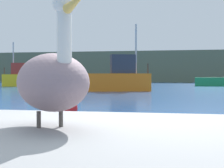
{
  "coord_description": "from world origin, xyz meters",
  "views": [
    {
      "loc": [
        0.71,
        -3.39,
        1.08
      ],
      "look_at": [
        -3.1,
        13.76,
        0.69
      ],
      "focal_mm": 61.15,
      "sensor_mm": 36.0,
      "label": 1
    }
  ],
  "objects_px": {
    "fishing_boat_orange": "(117,78)",
    "fishing_boat_yellow": "(27,78)",
    "mooring_buoy": "(67,108)",
    "pelican": "(52,80)"
  },
  "relations": [
    {
      "from": "fishing_boat_orange",
      "to": "fishing_boat_yellow",
      "type": "bearing_deg",
      "value": 119.12
    },
    {
      "from": "pelican",
      "to": "fishing_boat_orange",
      "type": "height_order",
      "value": "fishing_boat_orange"
    },
    {
      "from": "fishing_boat_yellow",
      "to": "fishing_boat_orange",
      "type": "distance_m",
      "value": 15.05
    },
    {
      "from": "mooring_buoy",
      "to": "fishing_boat_orange",
      "type": "bearing_deg",
      "value": 97.48
    },
    {
      "from": "fishing_boat_yellow",
      "to": "fishing_boat_orange",
      "type": "height_order",
      "value": "fishing_boat_orange"
    },
    {
      "from": "fishing_boat_orange",
      "to": "mooring_buoy",
      "type": "distance_m",
      "value": 16.96
    },
    {
      "from": "fishing_boat_orange",
      "to": "mooring_buoy",
      "type": "height_order",
      "value": "fishing_boat_orange"
    },
    {
      "from": "fishing_boat_yellow",
      "to": "mooring_buoy",
      "type": "bearing_deg",
      "value": 98.87
    },
    {
      "from": "pelican",
      "to": "mooring_buoy",
      "type": "bearing_deg",
      "value": 162.69
    },
    {
      "from": "pelican",
      "to": "fishing_boat_yellow",
      "type": "xyz_separation_m",
      "value": [
        -15.78,
        33.27,
        -0.23
      ]
    }
  ]
}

